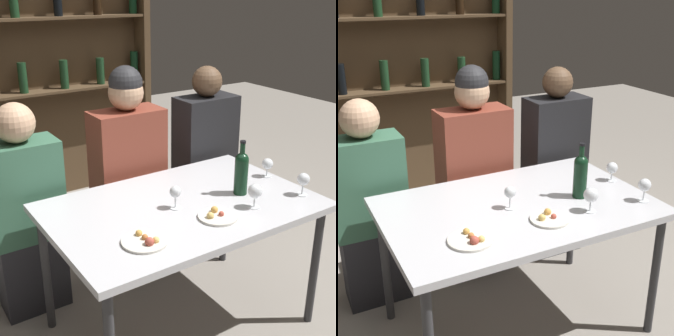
% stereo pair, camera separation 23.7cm
% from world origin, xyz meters
% --- Properties ---
extents(ground_plane, '(10.00, 10.00, 0.00)m').
position_xyz_m(ground_plane, '(0.00, 0.00, 0.00)').
color(ground_plane, gray).
extents(dining_table, '(1.33, 0.86, 0.73)m').
position_xyz_m(dining_table, '(0.00, 0.00, 0.67)').
color(dining_table, silver).
rests_on(dining_table, ground_plane).
extents(wine_rack_wall, '(1.88, 0.21, 2.33)m').
position_xyz_m(wine_rack_wall, '(-0.00, 1.97, 1.21)').
color(wine_rack_wall, '#4C3823').
rests_on(wine_rack_wall, ground_plane).
extents(wine_bottle, '(0.07, 0.07, 0.29)m').
position_xyz_m(wine_bottle, '(0.33, -0.06, 0.86)').
color(wine_bottle, black).
rests_on(wine_bottle, dining_table).
extents(wine_glass_0, '(0.06, 0.06, 0.12)m').
position_xyz_m(wine_glass_0, '(-0.05, -0.02, 0.81)').
color(wine_glass_0, silver).
rests_on(wine_glass_0, dining_table).
extents(wine_glass_1, '(0.06, 0.06, 0.12)m').
position_xyz_m(wine_glass_1, '(0.58, -0.25, 0.81)').
color(wine_glass_1, silver).
rests_on(wine_glass_1, dining_table).
extents(wine_glass_2, '(0.07, 0.07, 0.12)m').
position_xyz_m(wine_glass_2, '(0.27, -0.22, 0.81)').
color(wine_glass_2, silver).
rests_on(wine_glass_2, dining_table).
extents(wine_glass_3, '(0.06, 0.06, 0.11)m').
position_xyz_m(wine_glass_3, '(0.61, 0.03, 0.80)').
color(wine_glass_3, silver).
rests_on(wine_glass_3, dining_table).
extents(food_plate_0, '(0.20, 0.20, 0.04)m').
position_xyz_m(food_plate_0, '(-0.35, -0.22, 0.74)').
color(food_plate_0, silver).
rests_on(food_plate_0, dining_table).
extents(food_plate_1, '(0.19, 0.19, 0.04)m').
position_xyz_m(food_plate_1, '(0.05, -0.21, 0.74)').
color(food_plate_1, silver).
rests_on(food_plate_1, dining_table).
extents(seated_person_left, '(0.40, 0.22, 1.20)m').
position_xyz_m(seated_person_left, '(-0.61, 0.60, 0.57)').
color(seated_person_left, '#26262B').
rests_on(seated_person_left, ground_plane).
extents(seated_person_center, '(0.43, 0.22, 1.33)m').
position_xyz_m(seated_person_center, '(0.02, 0.60, 0.64)').
color(seated_person_center, '#26262B').
rests_on(seated_person_center, ground_plane).
extents(seated_person_right, '(0.40, 0.22, 1.28)m').
position_xyz_m(seated_person_right, '(0.60, 0.60, 0.60)').
color(seated_person_right, '#26262B').
rests_on(seated_person_right, ground_plane).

